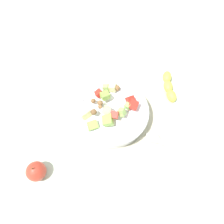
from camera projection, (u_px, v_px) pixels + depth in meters
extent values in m
plane|color=silver|center=(112.00, 118.00, 0.86)|extent=(2.40, 2.40, 0.00)
cube|color=#BCB299|center=(112.00, 118.00, 0.86)|extent=(0.43, 0.36, 0.01)
cylinder|color=white|center=(112.00, 114.00, 0.83)|extent=(0.25, 0.25, 0.06)
torus|color=white|center=(112.00, 111.00, 0.80)|extent=(0.27, 0.27, 0.02)
cube|color=#A3CC6B|center=(122.00, 112.00, 0.77)|extent=(0.03, 0.03, 0.04)
cube|color=red|center=(133.00, 105.00, 0.79)|extent=(0.04, 0.04, 0.04)
cube|color=#8CB74C|center=(105.00, 95.00, 0.80)|extent=(0.04, 0.04, 0.03)
sphere|color=brown|center=(117.00, 88.00, 0.83)|extent=(0.03, 0.03, 0.03)
cube|color=beige|center=(106.00, 110.00, 0.77)|extent=(0.03, 0.03, 0.04)
sphere|color=brown|center=(94.00, 112.00, 0.77)|extent=(0.03, 0.03, 0.03)
sphere|color=brown|center=(100.00, 107.00, 0.77)|extent=(0.03, 0.03, 0.02)
cube|color=#8CB74C|center=(107.00, 120.00, 0.76)|extent=(0.05, 0.05, 0.04)
cube|color=red|center=(99.00, 93.00, 0.82)|extent=(0.04, 0.04, 0.03)
cube|color=#9EC656|center=(93.00, 125.00, 0.77)|extent=(0.05, 0.05, 0.04)
cube|color=beige|center=(85.00, 114.00, 0.79)|extent=(0.05, 0.05, 0.04)
sphere|color=brown|center=(93.00, 101.00, 0.80)|extent=(0.03, 0.03, 0.03)
cube|color=beige|center=(112.00, 87.00, 0.83)|extent=(0.04, 0.03, 0.03)
cube|color=#93C160|center=(128.00, 106.00, 0.78)|extent=(0.03, 0.02, 0.03)
cube|color=#A3CC6B|center=(106.00, 88.00, 0.83)|extent=(0.03, 0.03, 0.03)
cube|color=red|center=(130.00, 100.00, 0.80)|extent=(0.04, 0.04, 0.04)
cube|color=red|center=(114.00, 115.00, 0.76)|extent=(0.03, 0.03, 0.03)
sphere|color=brown|center=(100.00, 103.00, 0.78)|extent=(0.03, 0.03, 0.03)
ellipsoid|color=#B7B7BC|center=(153.00, 137.00, 0.81)|extent=(0.06, 0.05, 0.01)
cube|color=#B7B7BC|center=(177.00, 149.00, 0.79)|extent=(0.15, 0.05, 0.01)
sphere|color=#BC3828|center=(36.00, 171.00, 0.73)|extent=(0.07, 0.07, 0.07)
cylinder|color=brown|center=(32.00, 168.00, 0.70)|extent=(0.00, 0.00, 0.01)
ellipsoid|color=yellow|center=(167.00, 77.00, 0.93)|extent=(0.04, 0.06, 0.04)
ellipsoid|color=yellow|center=(168.00, 86.00, 0.91)|extent=(0.05, 0.06, 0.04)
ellipsoid|color=yellow|center=(171.00, 96.00, 0.89)|extent=(0.06, 0.07, 0.04)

